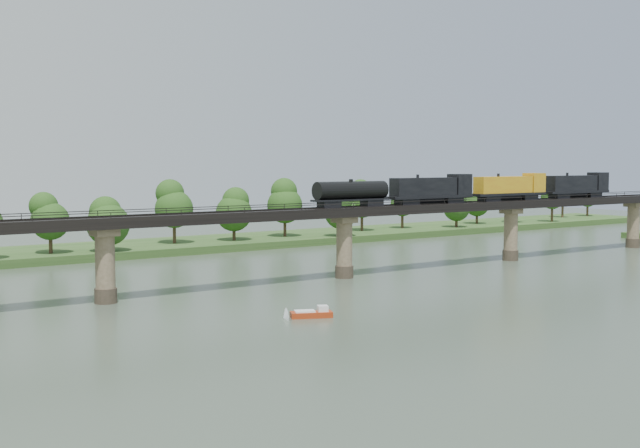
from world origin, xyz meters
TOP-DOWN VIEW (x-y plane):
  - ground at (0.00, 0.00)m, footprint 400.00×400.00m
  - far_bank at (0.00, 85.00)m, footprint 300.00×24.00m
  - bridge at (0.00, 30.00)m, footprint 236.00×30.00m
  - bridge_superstructure at (0.00, 30.00)m, footprint 220.00×4.90m
  - far_treeline at (-8.21, 80.52)m, footprint 289.06×17.54m
  - freight_train at (32.55, 30.00)m, footprint 74.71×2.91m
  - motorboat at (-23.35, 5.84)m, footprint 5.33×3.75m

SIDE VIEW (x-z plane):
  - ground at x=0.00m, z-range 0.00..0.00m
  - motorboat at x=-23.35m, z-range -0.22..1.19m
  - far_bank at x=0.00m, z-range 0.00..1.60m
  - bridge at x=0.00m, z-range -0.29..11.21m
  - far_treeline at x=-8.21m, z-range 2.03..15.63m
  - bridge_superstructure at x=0.00m, z-range 11.42..12.17m
  - freight_train at x=32.55m, z-range 11.38..16.53m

